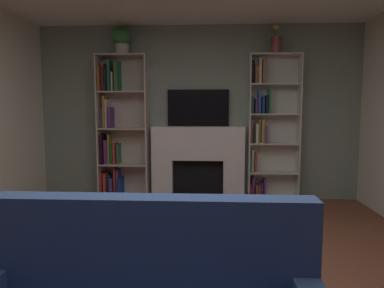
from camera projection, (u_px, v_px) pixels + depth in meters
name	position (u px, v px, depth m)	size (l,w,h in m)	color
wall_back_accent	(198.00, 113.00, 5.47)	(4.92, 0.06, 2.61)	gray
fireplace	(198.00, 161.00, 5.40)	(1.48, 0.53, 1.11)	white
tv	(198.00, 108.00, 5.40)	(0.92, 0.06, 0.55)	black
bookshelf_left	(118.00, 130.00, 5.42)	(0.74, 0.32, 2.16)	beige
bookshelf_right	(267.00, 128.00, 5.32)	(0.74, 0.26, 2.16)	silver
potted_plant	(122.00, 39.00, 5.24)	(0.28, 0.28, 0.40)	beige
vase_with_flowers	(276.00, 44.00, 5.13)	(0.15, 0.15, 0.40)	brown
coffee_table	(161.00, 270.00, 2.37)	(0.81, 0.46, 0.40)	brown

